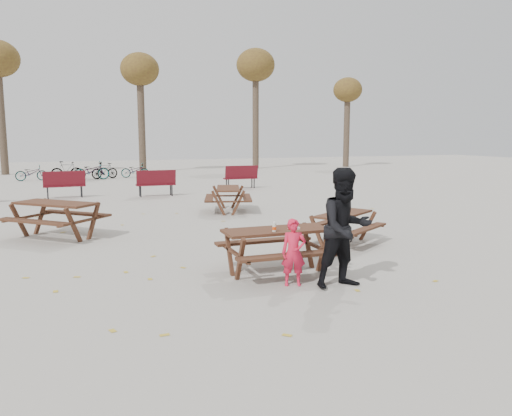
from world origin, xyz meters
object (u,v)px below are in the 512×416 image
object	(u,v)px
picnic_table_north	(56,220)
picnic_table_east	(343,229)
soda_bottle	(274,227)
adult	(346,228)
picnic_table_far	(228,200)
child	(294,252)
main_picnic_table	(276,240)
food_tray	(294,228)

from	to	relation	value
picnic_table_north	picnic_table_east	bearing A→B (deg)	17.06
soda_bottle	adult	size ratio (longest dim) A/B	0.09
soda_bottle	adult	bearing A→B (deg)	-47.01
adult	picnic_table_far	world-z (taller)	adult
picnic_table_east	picnic_table_north	size ratio (longest dim) A/B	0.83
child	picnic_table_east	distance (m)	3.29
main_picnic_table	adult	distance (m)	1.34
main_picnic_table	picnic_table_east	size ratio (longest dim) A/B	1.12
soda_bottle	picnic_table_east	world-z (taller)	soda_bottle
food_tray	picnic_table_east	bearing A→B (deg)	41.42
child	adult	bearing A→B (deg)	-8.48
soda_bottle	child	size ratio (longest dim) A/B	0.16
picnic_table_north	main_picnic_table	bearing A→B (deg)	-8.12
picnic_table_north	picnic_table_far	xyz separation A→B (m)	(4.90, 2.43, -0.04)
picnic_table_east	food_tray	bearing A→B (deg)	-171.39
soda_bottle	picnic_table_far	bearing A→B (deg)	78.98
soda_bottle	food_tray	bearing A→B (deg)	11.85
child	food_tray	bearing A→B (deg)	82.83
picnic_table_far	soda_bottle	bearing A→B (deg)	-174.26
food_tray	child	world-z (taller)	child
main_picnic_table	picnic_table_east	xyz separation A→B (m)	(2.26, 1.64, -0.24)
picnic_table_north	food_tray	bearing A→B (deg)	-6.76
main_picnic_table	child	xyz separation A→B (m)	(-0.01, -0.74, -0.05)
main_picnic_table	food_tray	bearing A→B (deg)	-22.67
food_tray	picnic_table_north	size ratio (longest dim) A/B	0.09
child	picnic_table_far	size ratio (longest dim) A/B	0.61
child	adult	size ratio (longest dim) A/B	0.57
child	picnic_table_north	xyz separation A→B (m)	(-3.62, 5.26, -0.12)
food_tray	picnic_table_east	xyz separation A→B (m)	(1.99, 1.75, -0.45)
picnic_table_east	main_picnic_table	bearing A→B (deg)	-176.94
soda_bottle	child	bearing A→B (deg)	-78.44
main_picnic_table	picnic_table_far	world-z (taller)	main_picnic_table
food_tray	picnic_table_far	distance (m)	7.15
food_tray	picnic_table_far	world-z (taller)	food_tray
picnic_table_far	child	bearing A→B (deg)	-172.71
child	main_picnic_table	bearing A→B (deg)	106.81
soda_bottle	picnic_table_east	bearing A→B (deg)	37.62
picnic_table_far	picnic_table_north	bearing A→B (deg)	133.14
adult	child	bearing A→B (deg)	151.20
main_picnic_table	picnic_table_east	distance (m)	2.80
food_tray	picnic_table_east	distance (m)	2.69
picnic_table_east	picnic_table_far	size ratio (longest dim) A/B	0.92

